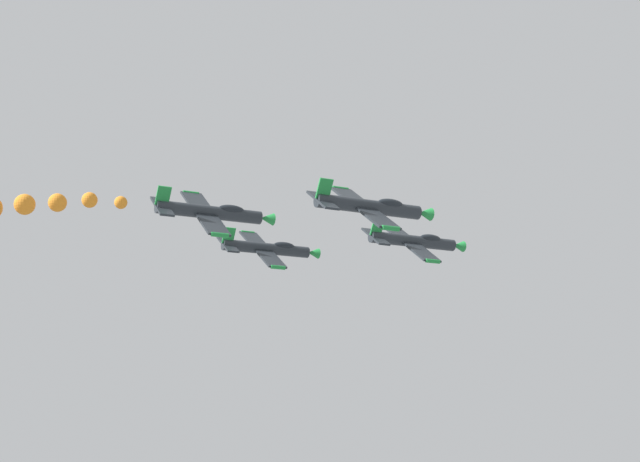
# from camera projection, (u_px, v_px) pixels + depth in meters

# --- Properties ---
(airplane_lead) EXTENTS (8.24, 10.35, 5.46)m
(airplane_lead) POSITION_uv_depth(u_px,v_px,m) (414.00, 241.00, 82.53)
(airplane_lead) COLOR #23282D
(airplane_left_inner) EXTENTS (8.31, 10.35, 5.35)m
(airplane_left_inner) POSITION_uv_depth(u_px,v_px,m) (268.00, 248.00, 86.64)
(airplane_left_inner) COLOR #23282D
(airplane_right_inner) EXTENTS (8.30, 10.35, 5.37)m
(airplane_right_inner) POSITION_uv_depth(u_px,v_px,m) (371.00, 207.00, 68.47)
(airplane_right_inner) COLOR #23282D
(airplane_left_outer) EXTENTS (8.11, 10.35, 5.67)m
(airplane_left_outer) POSITION_uv_depth(u_px,v_px,m) (212.00, 212.00, 72.71)
(airplane_left_outer) COLOR #23282D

